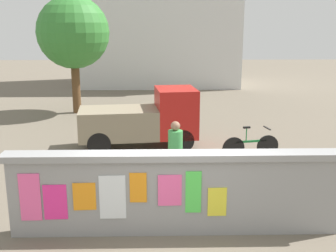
{
  "coord_description": "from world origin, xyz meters",
  "views": [
    {
      "loc": [
        -0.31,
        -7.06,
        3.8
      ],
      "look_at": [
        -0.08,
        2.99,
        1.31
      ],
      "focal_mm": 44.31,
      "sensor_mm": 36.0,
      "label": 1
    }
  ],
  "objects_px": {
    "bicycle_near": "(251,146)",
    "tree_roadside": "(73,33)",
    "auto_rickshaw_truck": "(145,119)",
    "bicycle_far": "(75,177)",
    "person_walking": "(175,148)",
    "motorcycle": "(265,181)"
  },
  "relations": [
    {
      "from": "motorcycle",
      "to": "person_walking",
      "type": "height_order",
      "value": "person_walking"
    },
    {
      "from": "auto_rickshaw_truck",
      "to": "motorcycle",
      "type": "height_order",
      "value": "auto_rickshaw_truck"
    },
    {
      "from": "bicycle_near",
      "to": "tree_roadside",
      "type": "height_order",
      "value": "tree_roadside"
    },
    {
      "from": "auto_rickshaw_truck",
      "to": "tree_roadside",
      "type": "distance_m",
      "value": 6.64
    },
    {
      "from": "bicycle_near",
      "to": "tree_roadside",
      "type": "bearing_deg",
      "value": 133.78
    },
    {
      "from": "auto_rickshaw_truck",
      "to": "motorcycle",
      "type": "bearing_deg",
      "value": -56.51
    },
    {
      "from": "auto_rickshaw_truck",
      "to": "person_walking",
      "type": "xyz_separation_m",
      "value": [
        0.83,
        -3.36,
        0.09
      ]
    },
    {
      "from": "motorcycle",
      "to": "bicycle_far",
      "type": "distance_m",
      "value": 4.29
    },
    {
      "from": "auto_rickshaw_truck",
      "to": "tree_roadside",
      "type": "bearing_deg",
      "value": 120.64
    },
    {
      "from": "person_walking",
      "to": "bicycle_far",
      "type": "bearing_deg",
      "value": -174.13
    },
    {
      "from": "tree_roadside",
      "to": "person_walking",
      "type": "bearing_deg",
      "value": -65.41
    },
    {
      "from": "bicycle_far",
      "to": "tree_roadside",
      "type": "relative_size",
      "value": 0.34
    },
    {
      "from": "bicycle_far",
      "to": "tree_roadside",
      "type": "xyz_separation_m",
      "value": [
        -1.65,
        8.88,
        3.06
      ]
    },
    {
      "from": "person_walking",
      "to": "bicycle_near",
      "type": "bearing_deg",
      "value": 43.51
    },
    {
      "from": "bicycle_far",
      "to": "person_walking",
      "type": "distance_m",
      "value": 2.4
    },
    {
      "from": "auto_rickshaw_truck",
      "to": "bicycle_far",
      "type": "height_order",
      "value": "auto_rickshaw_truck"
    },
    {
      "from": "tree_roadside",
      "to": "motorcycle",
      "type": "bearing_deg",
      "value": -58.08
    },
    {
      "from": "auto_rickshaw_truck",
      "to": "bicycle_near",
      "type": "relative_size",
      "value": 2.22
    },
    {
      "from": "auto_rickshaw_truck",
      "to": "motorcycle",
      "type": "relative_size",
      "value": 1.97
    },
    {
      "from": "bicycle_near",
      "to": "person_walking",
      "type": "height_order",
      "value": "person_walking"
    },
    {
      "from": "bicycle_near",
      "to": "person_walking",
      "type": "distance_m",
      "value": 3.19
    },
    {
      "from": "motorcycle",
      "to": "bicycle_far",
      "type": "relative_size",
      "value": 1.11
    }
  ]
}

